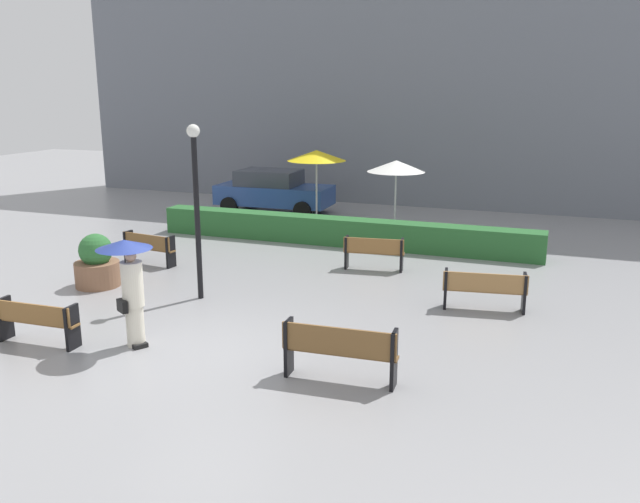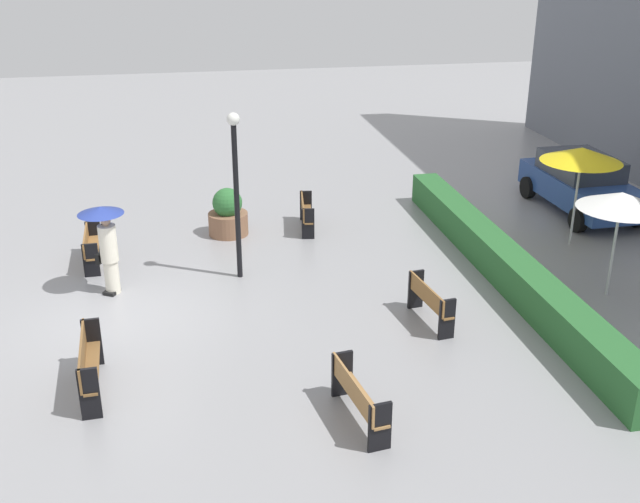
{
  "view_description": "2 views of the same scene",
  "coord_description": "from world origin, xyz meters",
  "px_view_note": "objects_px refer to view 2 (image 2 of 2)",
  "views": [
    {
      "loc": [
        5.77,
        -9.48,
        4.55
      ],
      "look_at": [
        0.93,
        3.67,
        1.01
      ],
      "focal_mm": 36.78,
      "sensor_mm": 36.0,
      "label": 1
    },
    {
      "loc": [
        14.41,
        1.34,
        7.25
      ],
      "look_at": [
        0.0,
        4.14,
        1.1
      ],
      "focal_mm": 42.62,
      "sensor_mm": 36.0,
      "label": 2
    }
  ],
  "objects_px": {
    "pedestrian_with_umbrella": "(106,238)",
    "parked_car": "(581,183)",
    "lamp_post": "(236,179)",
    "patio_umbrella_yellow": "(582,155)",
    "bench_far_right": "(358,395)",
    "bench_near_left": "(91,245)",
    "patio_umbrella_white": "(621,201)",
    "bench_back_row": "(429,300)",
    "bench_far_left": "(306,211)",
    "planter_pot": "(228,215)",
    "bench_near_right": "(88,362)"
  },
  "relations": [
    {
      "from": "parked_car",
      "to": "planter_pot",
      "type": "bearing_deg",
      "value": -90.37
    },
    {
      "from": "bench_back_row",
      "to": "patio_umbrella_yellow",
      "type": "bearing_deg",
      "value": 124.64
    },
    {
      "from": "bench_near_left",
      "to": "parked_car",
      "type": "distance_m",
      "value": 13.28
    },
    {
      "from": "patio_umbrella_yellow",
      "to": "parked_car",
      "type": "distance_m",
      "value": 3.06
    },
    {
      "from": "bench_near_right",
      "to": "patio_umbrella_white",
      "type": "height_order",
      "value": "patio_umbrella_white"
    },
    {
      "from": "bench_back_row",
      "to": "patio_umbrella_yellow",
      "type": "relative_size",
      "value": 0.62
    },
    {
      "from": "bench_back_row",
      "to": "parked_car",
      "type": "bearing_deg",
      "value": 131.68
    },
    {
      "from": "bench_near_right",
      "to": "lamp_post",
      "type": "height_order",
      "value": "lamp_post"
    },
    {
      "from": "bench_far_right",
      "to": "pedestrian_with_umbrella",
      "type": "xyz_separation_m",
      "value": [
        -5.68,
        -4.16,
        0.8
      ]
    },
    {
      "from": "bench_near_left",
      "to": "bench_near_right",
      "type": "height_order",
      "value": "bench_near_right"
    },
    {
      "from": "lamp_post",
      "to": "patio_umbrella_yellow",
      "type": "distance_m",
      "value": 8.42
    },
    {
      "from": "bench_near_left",
      "to": "planter_pot",
      "type": "relative_size",
      "value": 1.3
    },
    {
      "from": "bench_back_row",
      "to": "pedestrian_with_umbrella",
      "type": "xyz_separation_m",
      "value": [
        -2.68,
        -6.36,
        0.78
      ]
    },
    {
      "from": "bench_far_right",
      "to": "parked_car",
      "type": "height_order",
      "value": "parked_car"
    },
    {
      "from": "pedestrian_with_umbrella",
      "to": "parked_car",
      "type": "height_order",
      "value": "pedestrian_with_umbrella"
    },
    {
      "from": "lamp_post",
      "to": "parked_car",
      "type": "distance_m",
      "value": 10.3
    },
    {
      "from": "bench_back_row",
      "to": "parked_car",
      "type": "distance_m",
      "value": 8.47
    },
    {
      "from": "bench_far_left",
      "to": "patio_umbrella_white",
      "type": "bearing_deg",
      "value": 47.94
    },
    {
      "from": "lamp_post",
      "to": "bench_back_row",
      "type": "bearing_deg",
      "value": 49.83
    },
    {
      "from": "planter_pot",
      "to": "patio_umbrella_white",
      "type": "distance_m",
      "value": 9.5
    },
    {
      "from": "bench_near_right",
      "to": "patio_umbrella_white",
      "type": "relative_size",
      "value": 0.79
    },
    {
      "from": "lamp_post",
      "to": "planter_pot",
      "type": "bearing_deg",
      "value": -179.23
    },
    {
      "from": "planter_pot",
      "to": "patio_umbrella_yellow",
      "type": "height_order",
      "value": "patio_umbrella_yellow"
    },
    {
      "from": "pedestrian_with_umbrella",
      "to": "lamp_post",
      "type": "height_order",
      "value": "lamp_post"
    },
    {
      "from": "bench_far_right",
      "to": "pedestrian_with_umbrella",
      "type": "bearing_deg",
      "value": -143.78
    },
    {
      "from": "planter_pot",
      "to": "bench_near_right",
      "type": "bearing_deg",
      "value": -22.81
    },
    {
      "from": "bench_near_right",
      "to": "bench_far_right",
      "type": "relative_size",
      "value": 1.07
    },
    {
      "from": "pedestrian_with_umbrella",
      "to": "bench_back_row",
      "type": "bearing_deg",
      "value": 67.13
    },
    {
      "from": "bench_far_right",
      "to": "planter_pot",
      "type": "bearing_deg",
      "value": -171.13
    },
    {
      "from": "bench_near_right",
      "to": "planter_pot",
      "type": "bearing_deg",
      "value": 157.19
    },
    {
      "from": "bench_near_right",
      "to": "pedestrian_with_umbrella",
      "type": "distance_m",
      "value": 4.01
    },
    {
      "from": "bench_near_left",
      "to": "lamp_post",
      "type": "relative_size",
      "value": 0.43
    },
    {
      "from": "planter_pot",
      "to": "bench_back_row",
      "type": "bearing_deg",
      "value": 31.99
    },
    {
      "from": "lamp_post",
      "to": "parked_car",
      "type": "relative_size",
      "value": 0.89
    },
    {
      "from": "patio_umbrella_white",
      "to": "bench_far_left",
      "type": "bearing_deg",
      "value": -132.06
    },
    {
      "from": "lamp_post",
      "to": "patio_umbrella_white",
      "type": "height_order",
      "value": "lamp_post"
    },
    {
      "from": "lamp_post",
      "to": "bench_near_left",
      "type": "bearing_deg",
      "value": -112.34
    },
    {
      "from": "parked_car",
      "to": "patio_umbrella_yellow",
      "type": "bearing_deg",
      "value": -32.43
    },
    {
      "from": "bench_back_row",
      "to": "bench_near_right",
      "type": "distance_m",
      "value": 6.6
    },
    {
      "from": "bench_near_left",
      "to": "lamp_post",
      "type": "distance_m",
      "value": 4.1
    },
    {
      "from": "bench_near_left",
      "to": "lamp_post",
      "type": "bearing_deg",
      "value": 67.66
    },
    {
      "from": "patio_umbrella_white",
      "to": "lamp_post",
      "type": "bearing_deg",
      "value": -107.64
    },
    {
      "from": "parked_car",
      "to": "bench_near_left",
      "type": "bearing_deg",
      "value": -84.52
    },
    {
      "from": "bench_near_left",
      "to": "pedestrian_with_umbrella",
      "type": "distance_m",
      "value": 1.94
    },
    {
      "from": "patio_umbrella_white",
      "to": "parked_car",
      "type": "xyz_separation_m",
      "value": [
        -5.12,
        2.09,
        -1.34
      ]
    },
    {
      "from": "bench_back_row",
      "to": "pedestrian_with_umbrella",
      "type": "bearing_deg",
      "value": -112.87
    },
    {
      "from": "bench_far_left",
      "to": "lamp_post",
      "type": "relative_size",
      "value": 0.42
    },
    {
      "from": "bench_near_left",
      "to": "bench_near_right",
      "type": "bearing_deg",
      "value": 4.3
    },
    {
      "from": "patio_umbrella_yellow",
      "to": "parked_car",
      "type": "bearing_deg",
      "value": 147.57
    },
    {
      "from": "bench_near_left",
      "to": "lamp_post",
      "type": "height_order",
      "value": "lamp_post"
    }
  ]
}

